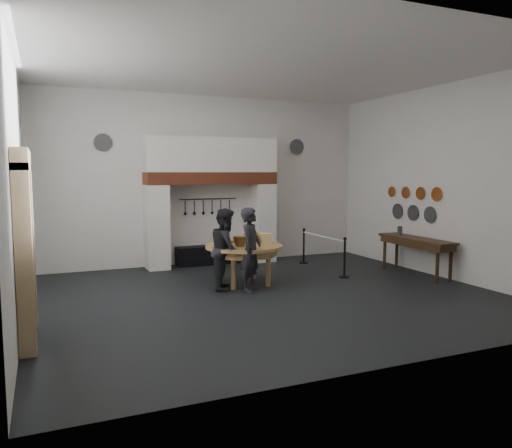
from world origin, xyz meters
name	(u,v)px	position (x,y,z in m)	size (l,w,h in m)	color
floor	(269,295)	(0.00, 0.00, 0.00)	(9.00, 8.00, 0.02)	black
ceiling	(269,66)	(0.00, 0.00, 4.50)	(9.00, 8.00, 0.02)	silver
wall_back	(207,180)	(0.00, 4.00, 2.25)	(9.00, 0.02, 4.50)	silver
wall_front	(403,191)	(0.00, -4.00, 2.25)	(9.00, 0.02, 4.50)	silver
wall_left	(17,186)	(-4.50, 0.00, 2.25)	(0.02, 8.00, 4.50)	silver
wall_right	(445,182)	(4.50, 0.00, 2.25)	(0.02, 8.00, 4.50)	silver
chimney_pier_left	(157,227)	(-1.48, 3.65, 1.07)	(0.55, 0.70, 2.15)	silver
chimney_pier_right	(262,222)	(1.48, 3.65, 1.07)	(0.55, 0.70, 2.15)	silver
hearth_brick_band	(211,178)	(0.00, 3.65, 2.31)	(3.50, 0.72, 0.32)	#9E442B
chimney_hood	(211,155)	(0.00, 3.65, 2.92)	(3.50, 0.70, 0.90)	silver
iron_range	(211,255)	(0.00, 3.72, 0.25)	(1.90, 0.45, 0.50)	black
utensil_rail	(209,199)	(0.00, 3.92, 1.75)	(0.02, 0.02, 1.60)	black
door_recess	(19,256)	(-4.47, -1.00, 1.25)	(0.04, 1.10, 2.50)	black
door_jamb_near	(24,261)	(-4.38, -1.70, 1.30)	(0.22, 0.30, 2.60)	tan
door_jamb_far	(27,246)	(-4.38, -0.30, 1.30)	(0.22, 0.30, 2.60)	tan
door_lintel	(21,160)	(-4.38, -1.00, 2.65)	(0.22, 1.70, 0.30)	tan
wall_plaque	(24,221)	(-4.45, 0.80, 1.60)	(0.05, 0.34, 0.44)	gold
work_table	(244,246)	(-0.08, 1.14, 0.84)	(1.70, 1.70, 0.07)	tan
pumpkin	(251,237)	(0.12, 1.24, 1.03)	(0.36, 0.36, 0.31)	#C6521C
cheese_block_big	(266,239)	(0.42, 1.09, 0.99)	(0.22, 0.22, 0.24)	#EAD78C
cheese_block_small	(260,238)	(0.40, 1.39, 0.97)	(0.18, 0.18, 0.20)	#E1E287
wicker_basket	(240,241)	(-0.23, 0.99, 0.98)	(0.32, 0.32, 0.22)	brown
bread_loaf	(234,240)	(-0.18, 1.49, 0.94)	(0.31, 0.18, 0.13)	olive
visitor_near	(251,250)	(-0.19, 0.47, 0.87)	(0.64, 0.42, 1.75)	black
visitor_far	(226,249)	(-0.59, 0.87, 0.86)	(0.83, 0.65, 1.72)	black
side_table	(416,239)	(4.10, 0.44, 0.87)	(0.55, 2.20, 0.06)	#3B2615
pewter_jug	(400,231)	(4.10, 1.04, 1.01)	(0.12, 0.12, 0.22)	#4A4A4E
copper_pan_a	(437,194)	(4.46, 0.20, 1.95)	(0.34, 0.34, 0.03)	#C6662D
copper_pan_b	(421,193)	(4.46, 0.75, 1.95)	(0.32, 0.32, 0.03)	#C6662D
copper_pan_c	(406,193)	(4.46, 1.30, 1.95)	(0.30, 0.30, 0.03)	#C6662D
copper_pan_d	(392,192)	(4.46, 1.85, 1.95)	(0.28, 0.28, 0.03)	#C6662D
pewter_plate_left	(430,215)	(4.46, 0.40, 1.45)	(0.40, 0.40, 0.03)	#4C4C51
pewter_plate_mid	(413,213)	(4.46, 1.00, 1.45)	(0.40, 0.40, 0.03)	#4C4C51
pewter_plate_right	(397,211)	(4.46, 1.60, 1.45)	(0.40, 0.40, 0.03)	#4C4C51
pewter_plate_back_left	(103,142)	(-2.70, 3.96, 3.20)	(0.44, 0.44, 0.03)	#4C4C51
pewter_plate_back_right	(297,147)	(2.70, 3.96, 3.20)	(0.44, 0.44, 0.03)	#4C4C51
barrier_post_near	(345,258)	(2.35, 0.85, 0.45)	(0.05, 0.05, 0.90)	black
barrier_post_far	(304,247)	(2.35, 2.85, 0.45)	(0.05, 0.05, 0.90)	black
barrier_rope	(323,237)	(2.35, 1.85, 0.85)	(0.04, 0.04, 2.00)	silver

